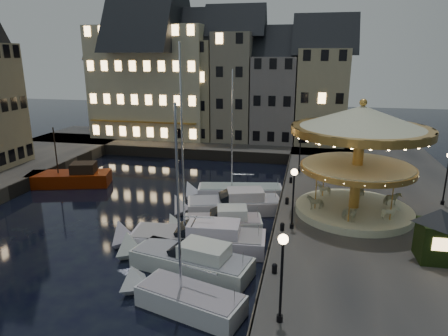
% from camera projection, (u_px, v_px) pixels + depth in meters
% --- Properties ---
extents(ground, '(160.00, 160.00, 0.00)m').
position_uv_depth(ground, '(186.00, 242.00, 27.83)').
color(ground, black).
rests_on(ground, ground).
extents(quay_east, '(16.00, 56.00, 1.30)m').
position_uv_depth(quay_east, '(385.00, 217.00, 30.43)').
color(quay_east, '#474442').
rests_on(quay_east, ground).
extents(quay_north, '(44.00, 12.00, 1.30)m').
position_uv_depth(quay_north, '(191.00, 143.00, 55.60)').
color(quay_north, '#474442').
rests_on(quay_north, ground).
extents(quaywall_e, '(0.15, 44.00, 1.30)m').
position_uv_depth(quaywall_e, '(279.00, 209.00, 32.06)').
color(quaywall_e, '#47423A').
rests_on(quaywall_e, ground).
extents(quaywall_n, '(48.00, 0.15, 1.30)m').
position_uv_depth(quaywall_n, '(193.00, 154.00, 49.55)').
color(quaywall_n, '#47423A').
rests_on(quaywall_n, ground).
extents(streetlamp_a, '(0.44, 0.44, 4.17)m').
position_uv_depth(streetlamp_a, '(282.00, 266.00, 16.80)').
color(streetlamp_a, black).
rests_on(streetlamp_a, quay_east).
extents(streetlamp_b, '(0.44, 0.44, 4.17)m').
position_uv_depth(streetlamp_b, '(293.00, 190.00, 26.20)').
color(streetlamp_b, black).
rests_on(streetlamp_b, quay_east).
extents(streetlamp_c, '(0.44, 0.44, 4.17)m').
position_uv_depth(streetlamp_c, '(300.00, 146.00, 38.88)').
color(streetlamp_c, black).
rests_on(streetlamp_c, quay_east).
extents(streetlamp_d, '(0.44, 0.44, 4.17)m').
position_uv_depth(streetlamp_d, '(448.00, 171.00, 30.47)').
color(streetlamp_d, black).
rests_on(streetlamp_d, quay_east).
extents(bollard_a, '(0.30, 0.30, 0.57)m').
position_uv_depth(bollard_a, '(275.00, 268.00, 21.34)').
color(bollard_a, black).
rests_on(bollard_a, quay_east).
extents(bollard_b, '(0.30, 0.30, 0.57)m').
position_uv_depth(bollard_b, '(282.00, 226.00, 26.51)').
color(bollard_b, black).
rests_on(bollard_b, quay_east).
extents(bollard_c, '(0.30, 0.30, 0.57)m').
position_uv_depth(bollard_c, '(287.00, 200.00, 31.21)').
color(bollard_c, black).
rests_on(bollard_c, quay_east).
extents(bollard_d, '(0.30, 0.30, 0.57)m').
position_uv_depth(bollard_d, '(291.00, 180.00, 36.38)').
color(bollard_d, black).
rests_on(bollard_d, quay_east).
extents(townhouse_na, '(5.50, 8.00, 12.80)m').
position_uv_depth(townhouse_na, '(118.00, 89.00, 57.87)').
color(townhouse_na, gray).
rests_on(townhouse_na, quay_north).
extents(townhouse_nb, '(6.16, 8.00, 13.80)m').
position_uv_depth(townhouse_nb, '(153.00, 86.00, 56.62)').
color(townhouse_nb, slate).
rests_on(townhouse_nb, quay_north).
extents(townhouse_nc, '(6.82, 8.00, 14.80)m').
position_uv_depth(townhouse_nc, '(194.00, 83.00, 55.25)').
color(townhouse_nc, gray).
rests_on(townhouse_nc, quay_north).
extents(townhouse_nd, '(5.50, 8.00, 15.80)m').
position_uv_depth(townhouse_nd, '(235.00, 80.00, 53.93)').
color(townhouse_nd, gray).
rests_on(townhouse_nd, quay_north).
extents(townhouse_ne, '(6.16, 8.00, 12.80)m').
position_uv_depth(townhouse_ne, '(275.00, 92.00, 53.23)').
color(townhouse_ne, slate).
rests_on(townhouse_ne, quay_north).
extents(townhouse_nf, '(6.82, 8.00, 13.80)m').
position_uv_depth(townhouse_nf, '(322.00, 89.00, 51.86)').
color(townhouse_nf, tan).
rests_on(townhouse_nf, quay_north).
extents(hotel_corner, '(17.60, 9.00, 16.80)m').
position_uv_depth(hotel_corner, '(153.00, 75.00, 56.20)').
color(hotel_corner, beige).
rests_on(hotel_corner, quay_north).
extents(motorboat_a, '(6.65, 3.74, 11.00)m').
position_uv_depth(motorboat_a, '(181.00, 298.00, 20.51)').
color(motorboat_a, silver).
rests_on(motorboat_a, ground).
extents(motorboat_b, '(8.48, 4.08, 2.15)m').
position_uv_depth(motorboat_b, '(186.00, 260.00, 24.08)').
color(motorboat_b, silver).
rests_on(motorboat_b, ground).
extents(motorboat_c, '(10.08, 3.42, 13.35)m').
position_uv_depth(motorboat_c, '(192.00, 239.00, 26.76)').
color(motorboat_c, silver).
rests_on(motorboat_c, ground).
extents(motorboat_d, '(6.75, 3.51, 2.15)m').
position_uv_depth(motorboat_d, '(217.00, 224.00, 29.16)').
color(motorboat_d, silver).
rests_on(motorboat_d, ground).
extents(motorboat_e, '(8.68, 4.86, 2.15)m').
position_uv_depth(motorboat_e, '(229.00, 205.00, 32.86)').
color(motorboat_e, silver).
rests_on(motorboat_e, ground).
extents(motorboat_f, '(8.65, 3.68, 11.44)m').
position_uv_depth(motorboat_f, '(234.00, 192.00, 36.24)').
color(motorboat_f, white).
rests_on(motorboat_f, ground).
extents(red_fishing_boat, '(8.31, 4.83, 6.06)m').
position_uv_depth(red_fishing_boat, '(71.00, 178.00, 39.74)').
color(red_fishing_boat, '#6A1A01').
rests_on(red_fishing_boat, ground).
extents(carousel, '(9.60, 9.60, 8.40)m').
position_uv_depth(carousel, '(360.00, 140.00, 27.91)').
color(carousel, beige).
rests_on(carousel, quay_east).
extents(ticket_kiosk, '(3.02, 3.02, 3.53)m').
position_uv_depth(ticket_kiosk, '(438.00, 226.00, 22.24)').
color(ticket_kiosk, black).
rests_on(ticket_kiosk, quay_east).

